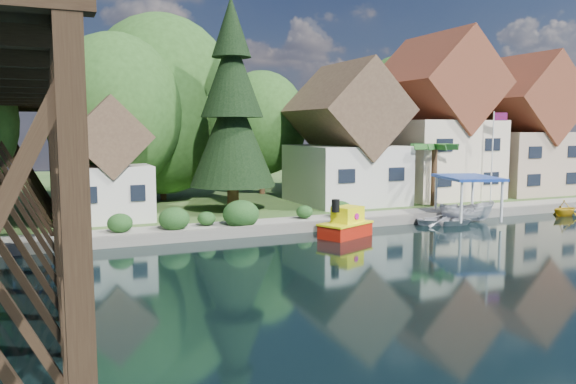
{
  "coord_description": "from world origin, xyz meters",
  "views": [
    {
      "loc": [
        -14.57,
        -22.82,
        6.36
      ],
      "look_at": [
        -2.2,
        6.0,
        2.78
      ],
      "focal_mm": 35.0,
      "sensor_mm": 36.0,
      "label": 1
    }
  ],
  "objects_px": {
    "trestle_bridge": "(12,151)",
    "house_right": "(519,135)",
    "house_left": "(345,144)",
    "tugboat": "(346,225)",
    "shed": "(109,168)",
    "boat_canopy": "(467,202)",
    "boat_yellow": "(565,207)",
    "house_center": "(435,127)",
    "flagpole": "(494,147)",
    "palm_tree": "(435,149)",
    "conifer": "(232,110)",
    "boat_white_a": "(444,219)"
  },
  "relations": [
    {
      "from": "trestle_bridge",
      "to": "house_right",
      "type": "height_order",
      "value": "house_right"
    },
    {
      "from": "house_left",
      "to": "tugboat",
      "type": "distance_m",
      "value": 12.58
    },
    {
      "from": "house_right",
      "to": "shed",
      "type": "xyz_separation_m",
      "value": [
        -36.0,
        -1.5,
        -1.95
      ]
    },
    {
      "from": "shed",
      "to": "boat_canopy",
      "type": "distance_m",
      "value": 23.84
    },
    {
      "from": "house_left",
      "to": "boat_yellow",
      "type": "distance_m",
      "value": 16.7
    },
    {
      "from": "house_center",
      "to": "boat_canopy",
      "type": "height_order",
      "value": "house_center"
    },
    {
      "from": "house_center",
      "to": "flagpole",
      "type": "relative_size",
      "value": 1.94
    },
    {
      "from": "boat_canopy",
      "to": "palm_tree",
      "type": "bearing_deg",
      "value": 81.87
    },
    {
      "from": "house_center",
      "to": "shed",
      "type": "bearing_deg",
      "value": -175.76
    },
    {
      "from": "house_left",
      "to": "tugboat",
      "type": "height_order",
      "value": "house_left"
    },
    {
      "from": "house_center",
      "to": "boat_yellow",
      "type": "xyz_separation_m",
      "value": [
        3.78,
        -10.27,
        -5.77
      ]
    },
    {
      "from": "house_right",
      "to": "boat_canopy",
      "type": "relative_size",
      "value": 2.22
    },
    {
      "from": "house_right",
      "to": "palm_tree",
      "type": "bearing_deg",
      "value": -160.78
    },
    {
      "from": "house_left",
      "to": "conifer",
      "type": "distance_m",
      "value": 10.01
    },
    {
      "from": "trestle_bridge",
      "to": "flagpole",
      "type": "height_order",
      "value": "trestle_bridge"
    },
    {
      "from": "house_center",
      "to": "house_right",
      "type": "relative_size",
      "value": 1.12
    },
    {
      "from": "conifer",
      "to": "boat_white_a",
      "type": "height_order",
      "value": "conifer"
    },
    {
      "from": "tugboat",
      "to": "palm_tree",
      "type": "bearing_deg",
      "value": 28.44
    },
    {
      "from": "conifer",
      "to": "flagpole",
      "type": "bearing_deg",
      "value": -10.57
    },
    {
      "from": "house_right",
      "to": "boat_canopy",
      "type": "distance_m",
      "value": 16.76
    },
    {
      "from": "boat_canopy",
      "to": "shed",
      "type": "bearing_deg",
      "value": 161.77
    },
    {
      "from": "shed",
      "to": "boat_yellow",
      "type": "xyz_separation_m",
      "value": [
        30.78,
        -8.27,
        -3.18
      ]
    },
    {
      "from": "flagpole",
      "to": "boat_yellow",
      "type": "relative_size",
      "value": 2.9
    },
    {
      "from": "boat_yellow",
      "to": "flagpole",
      "type": "bearing_deg",
      "value": 18.61
    },
    {
      "from": "palm_tree",
      "to": "boat_white_a",
      "type": "distance_m",
      "value": 7.13
    },
    {
      "from": "boat_canopy",
      "to": "boat_yellow",
      "type": "distance_m",
      "value": 8.34
    },
    {
      "from": "trestle_bridge",
      "to": "house_left",
      "type": "bearing_deg",
      "value": 25.21
    },
    {
      "from": "shed",
      "to": "flagpole",
      "type": "height_order",
      "value": "shed"
    },
    {
      "from": "shed",
      "to": "conifer",
      "type": "distance_m",
      "value": 9.2
    },
    {
      "from": "shed",
      "to": "tugboat",
      "type": "relative_size",
      "value": 2.12
    },
    {
      "from": "tugboat",
      "to": "boat_yellow",
      "type": "xyz_separation_m",
      "value": [
        18.43,
        0.56,
        -0.06
      ]
    },
    {
      "from": "house_center",
      "to": "tugboat",
      "type": "relative_size",
      "value": 3.76
    },
    {
      "from": "boat_yellow",
      "to": "house_left",
      "type": "bearing_deg",
      "value": 46.33
    },
    {
      "from": "house_center",
      "to": "boat_yellow",
      "type": "relative_size",
      "value": 5.62
    },
    {
      "from": "shed",
      "to": "flagpole",
      "type": "bearing_deg",
      "value": -6.78
    },
    {
      "from": "palm_tree",
      "to": "conifer",
      "type": "bearing_deg",
      "value": 167.25
    },
    {
      "from": "house_center",
      "to": "conifer",
      "type": "relative_size",
      "value": 0.94
    },
    {
      "from": "shed",
      "to": "palm_tree",
      "type": "height_order",
      "value": "shed"
    },
    {
      "from": "conifer",
      "to": "tugboat",
      "type": "distance_m",
      "value": 12.18
    },
    {
      "from": "tugboat",
      "to": "boat_canopy",
      "type": "distance_m",
      "value": 10.28
    },
    {
      "from": "boat_white_a",
      "to": "palm_tree",
      "type": "bearing_deg",
      "value": -3.09
    },
    {
      "from": "shed",
      "to": "house_right",
      "type": "bearing_deg",
      "value": 2.39
    },
    {
      "from": "boat_white_a",
      "to": "shed",
      "type": "bearing_deg",
      "value": 96.09
    },
    {
      "from": "trestle_bridge",
      "to": "palm_tree",
      "type": "xyz_separation_m",
      "value": [
        28.15,
        6.35,
        -0.51
      ]
    },
    {
      "from": "house_right",
      "to": "shed",
      "type": "bearing_deg",
      "value": -177.61
    },
    {
      "from": "conifer",
      "to": "boat_canopy",
      "type": "xyz_separation_m",
      "value": [
        14.15,
        -7.78,
        -6.28
      ]
    },
    {
      "from": "palm_tree",
      "to": "flagpole",
      "type": "relative_size",
      "value": 0.69
    },
    {
      "from": "conifer",
      "to": "boat_white_a",
      "type": "distance_m",
      "value": 16.21
    },
    {
      "from": "house_left",
      "to": "house_center",
      "type": "height_order",
      "value": "house_center"
    },
    {
      "from": "palm_tree",
      "to": "tugboat",
      "type": "distance_m",
      "value": 12.96
    }
  ]
}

